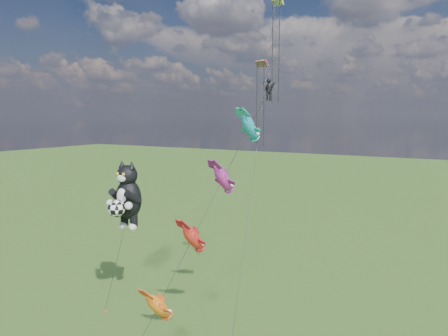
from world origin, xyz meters
The scene contains 4 objects.
ground centered at (0.00, 0.00, 0.00)m, with size 300.00×300.00×0.00m, color #1F4411.
cat_kite_rig centered at (2.98, 5.97, 9.11)m, with size 2.64×4.13×11.99m.
fish_windsock_rig centered at (13.47, 2.00, 9.91)m, with size 2.57×15.82×17.68m.
parafoil_rig centered at (12.49, 13.05, 18.41)m, with size 5.02×17.00×26.87m.
Camera 1 is at (27.81, -20.69, 15.74)m, focal length 35.00 mm.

